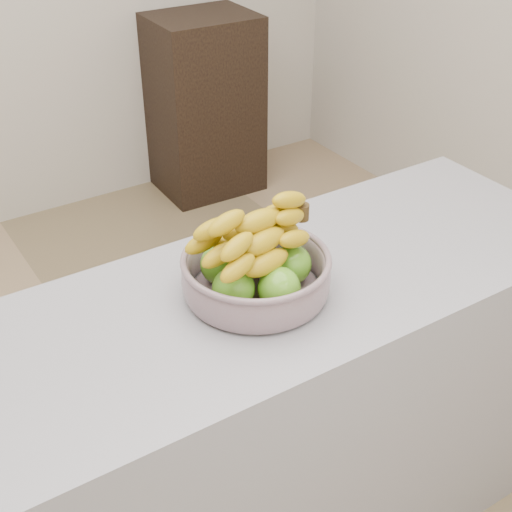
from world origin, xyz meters
The scene contains 4 objects.
ground centered at (0.00, 0.00, 0.00)m, with size 4.00×4.00×0.00m, color #997E5E.
counter centered at (0.00, -0.30, 0.45)m, with size 2.00×0.60×0.90m, color #98979F.
cabinet centered at (1.12, 1.78, 0.47)m, with size 0.53×0.42×0.95m, color black.
fruit_bowl centered at (0.10, -0.30, 0.97)m, with size 0.34×0.34×0.21m.
Camera 1 is at (-0.62, -1.41, 1.85)m, focal length 50.00 mm.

